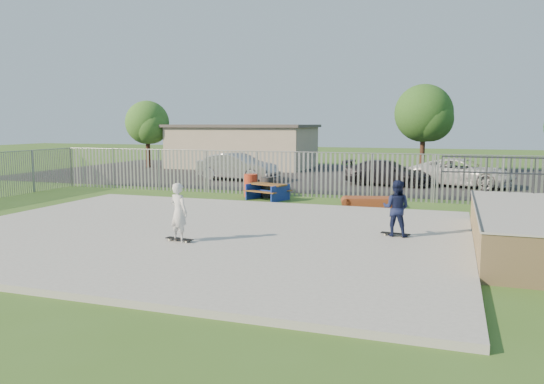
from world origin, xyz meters
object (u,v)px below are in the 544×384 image
(funbox, at_px, (369,202))
(car_dark, at_px, (387,173))
(tree_mid, at_px, (424,113))
(skater_navy, at_px, (396,208))
(car_white, at_px, (462,173))
(car_silver, at_px, (237,167))
(trash_bin_grey, at_px, (267,187))
(picnic_table, at_px, (268,192))
(tree_left, at_px, (147,123))
(skater_white, at_px, (179,212))
(trash_bin_red, at_px, (251,185))

(funbox, bearing_deg, car_dark, 78.01)
(tree_mid, height_order, skater_navy, tree_mid)
(car_dark, height_order, car_white, car_white)
(car_silver, bearing_deg, car_dark, -80.29)
(car_white, bearing_deg, trash_bin_grey, 146.72)
(picnic_table, bearing_deg, tree_mid, 89.19)
(car_dark, height_order, tree_mid, tree_mid)
(tree_mid, bearing_deg, car_dark, -98.92)
(tree_left, bearing_deg, trash_bin_grey, -41.92)
(car_dark, height_order, skater_white, skater_white)
(tree_left, bearing_deg, picnic_table, -42.97)
(picnic_table, xyz_separation_m, funbox, (4.44, -0.51, -0.17))
(trash_bin_red, relative_size, car_white, 0.19)
(trash_bin_red, bearing_deg, trash_bin_grey, -1.69)
(funbox, xyz_separation_m, car_dark, (-0.21, 7.53, 0.50))
(trash_bin_red, bearing_deg, funbox, -12.76)
(trash_bin_grey, distance_m, skater_white, 9.84)
(skater_white, bearing_deg, trash_bin_red, -60.41)
(skater_white, bearing_deg, trash_bin_grey, -64.98)
(picnic_table, distance_m, tree_mid, 16.56)
(car_dark, bearing_deg, tree_left, 78.12)
(tree_left, bearing_deg, car_dark, -18.45)
(tree_mid, relative_size, skater_navy, 3.75)
(trash_bin_grey, bearing_deg, trash_bin_red, 178.31)
(picnic_table, relative_size, funbox, 1.00)
(car_silver, height_order, skater_white, skater_white)
(picnic_table, height_order, car_white, car_white)
(funbox, bearing_deg, skater_navy, -88.42)
(car_silver, xyz_separation_m, tree_mid, (9.74, 8.46, 3.13))
(trash_bin_red, distance_m, trash_bin_grey, 0.80)
(picnic_table, relative_size, skater_navy, 1.29)
(trash_bin_red, height_order, tree_mid, tree_mid)
(funbox, height_order, tree_left, tree_left)
(car_white, distance_m, tree_mid, 8.47)
(trash_bin_red, relative_size, skater_navy, 0.65)
(trash_bin_red, xyz_separation_m, car_dark, (5.30, 6.29, 0.18))
(skater_navy, bearing_deg, car_dark, -75.13)
(car_dark, relative_size, tree_mid, 0.78)
(skater_navy, relative_size, skater_white, 1.00)
(skater_navy, xyz_separation_m, skater_white, (-5.35, -2.55, 0.00))
(skater_navy, bearing_deg, tree_mid, -81.40)
(car_silver, bearing_deg, skater_navy, -134.38)
(car_white, height_order, skater_white, skater_white)
(funbox, height_order, trash_bin_grey, trash_bin_grey)
(funbox, xyz_separation_m, trash_bin_grey, (-4.71, 1.22, 0.27))
(tree_left, bearing_deg, car_silver, -32.92)
(picnic_table, height_order, skater_navy, skater_navy)
(car_dark, xyz_separation_m, tree_left, (-18.34, 6.12, 2.65))
(tree_left, xyz_separation_m, tree_mid, (19.62, 2.06, 0.60))
(funbox, relative_size, trash_bin_red, 1.99)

